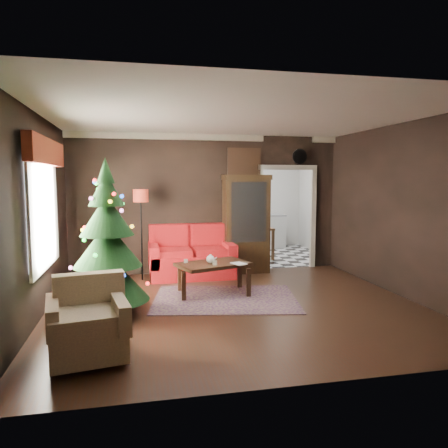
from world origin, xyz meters
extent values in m
plane|color=black|center=(0.00, 0.00, 0.00)|extent=(5.50, 5.50, 0.00)
plane|color=white|center=(0.00, 0.00, 2.80)|extent=(5.50, 5.50, 0.00)
plane|color=black|center=(0.00, 2.50, 1.40)|extent=(5.50, 0.00, 5.50)
plane|color=black|center=(0.00, -2.50, 1.40)|extent=(5.50, 0.00, 5.50)
plane|color=black|center=(-2.75, 0.00, 1.40)|extent=(0.00, 5.50, 5.50)
plane|color=black|center=(2.75, 0.00, 1.40)|extent=(0.00, 5.50, 5.50)
cube|color=white|center=(-2.71, 0.20, 1.45)|extent=(0.05, 1.60, 1.40)
cube|color=maroon|center=(-2.63, 0.20, 2.27)|extent=(0.12, 2.10, 0.35)
plane|color=white|center=(1.70, 4.00, 0.00)|extent=(3.00, 3.00, 0.00)
cube|color=white|center=(1.70, 5.45, 1.70)|extent=(0.70, 0.06, 0.70)
cube|color=#2D202B|center=(-0.08, 0.40, 0.01)|extent=(2.50, 2.01, 0.01)
cylinder|color=white|center=(-0.65, 0.85, 0.55)|extent=(0.07, 0.07, 0.06)
cylinder|color=beige|center=(-0.22, 0.58, 0.56)|extent=(0.10, 0.10, 0.06)
imported|color=#7B6050|center=(0.08, 0.50, 0.65)|extent=(0.18, 0.08, 0.25)
cylinder|color=white|center=(1.95, 2.45, 2.38)|extent=(0.32, 0.32, 0.06)
cube|color=tan|center=(0.75, 2.46, 2.25)|extent=(0.62, 0.05, 0.52)
cube|color=silver|center=(1.70, 5.20, 0.45)|extent=(1.80, 0.60, 0.90)
camera|label=1|loc=(-1.46, -5.97, 1.89)|focal=33.71mm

